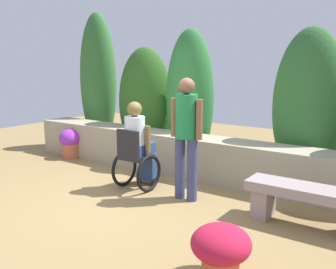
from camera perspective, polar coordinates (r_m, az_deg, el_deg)
The scene contains 8 objects.
ground_plane at distance 5.30m, azimuth -6.82°, elevation -10.28°, with size 13.67×13.67×0.00m, color olive.
stone_retaining_wall at distance 6.48m, azimuth 2.98°, elevation -3.12°, with size 6.83×0.59×0.68m, color tan.
hedge_backdrop at distance 6.68m, azimuth 9.08°, elevation 5.00°, with size 7.13×1.02×2.95m.
stone_bench at distance 4.79m, azimuth 19.81°, elevation -9.16°, with size 1.37×0.41×0.49m.
person_in_wheelchair at distance 5.75m, azimuth -4.57°, elevation -2.06°, with size 0.53×0.66×1.33m.
person_standing_companion at distance 5.20m, azimuth 2.74°, elevation 0.57°, with size 0.49×0.30×1.69m.
flower_pot_purple_near at distance 7.87m, azimuth -14.31°, elevation -1.09°, with size 0.44×0.44×0.58m.
flower_pot_terracotta_by_wall at distance 3.54m, azimuth 7.88°, elevation -16.51°, with size 0.54×0.54×0.50m.
Camera 1 is at (3.32, -3.67, 1.91)m, focal length 40.90 mm.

